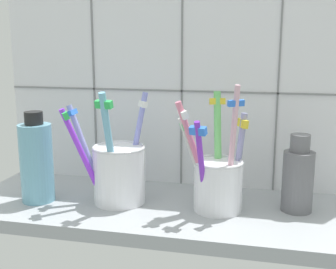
# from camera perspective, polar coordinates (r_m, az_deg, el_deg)

# --- Properties ---
(counter_slab) EXTENTS (0.64, 0.22, 0.02)m
(counter_slab) POSITION_cam_1_polar(r_m,az_deg,el_deg) (0.68, -0.07, -10.09)
(counter_slab) COLOR #9EA3A8
(counter_slab) RESTS_ON ground
(tile_wall_back) EXTENTS (0.64, 0.02, 0.45)m
(tile_wall_back) POSITION_cam_1_polar(r_m,az_deg,el_deg) (0.75, 2.00, 8.79)
(tile_wall_back) COLOR white
(tile_wall_back) RESTS_ON ground
(toothbrush_cup_left) EXTENTS (0.12, 0.10, 0.18)m
(toothbrush_cup_left) POSITION_cam_1_polar(r_m,az_deg,el_deg) (0.69, -6.51, -4.70)
(toothbrush_cup_left) COLOR white
(toothbrush_cup_left) RESTS_ON counter_slab
(toothbrush_cup_right) EXTENTS (0.10, 0.10, 0.19)m
(toothbrush_cup_right) POSITION_cam_1_polar(r_m,az_deg,el_deg) (0.65, 6.54, -5.73)
(toothbrush_cup_right) COLOR white
(toothbrush_cup_right) RESTS_ON counter_slab
(ceramic_vase) EXTENTS (0.05, 0.05, 0.12)m
(ceramic_vase) POSITION_cam_1_polar(r_m,az_deg,el_deg) (0.67, 16.75, -5.46)
(ceramic_vase) COLOR slate
(ceramic_vase) RESTS_ON counter_slab
(soap_bottle) EXTENTS (0.05, 0.05, 0.14)m
(soap_bottle) POSITION_cam_1_polar(r_m,az_deg,el_deg) (0.71, -16.94, -3.36)
(soap_bottle) COLOR #70B1CA
(soap_bottle) RESTS_ON counter_slab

